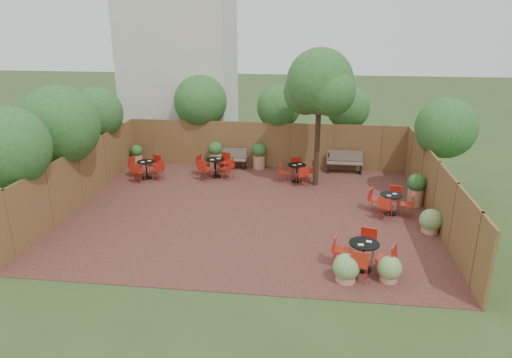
# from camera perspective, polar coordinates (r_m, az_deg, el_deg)

# --- Properties ---
(ground) EXTENTS (80.00, 80.00, 0.00)m
(ground) POSITION_cam_1_polar(r_m,az_deg,el_deg) (15.87, -0.71, -3.98)
(ground) COLOR #354F23
(ground) RESTS_ON ground
(courtyard_paving) EXTENTS (12.00, 10.00, 0.02)m
(courtyard_paving) POSITION_cam_1_polar(r_m,az_deg,el_deg) (15.86, -0.71, -3.95)
(courtyard_paving) COLOR #3A1A18
(courtyard_paving) RESTS_ON ground
(fence_back) EXTENTS (12.00, 0.08, 2.00)m
(fence_back) POSITION_cam_1_polar(r_m,az_deg,el_deg) (20.24, 1.19, 4.20)
(fence_back) COLOR brown
(fence_back) RESTS_ON ground
(fence_left) EXTENTS (0.08, 10.00, 2.00)m
(fence_left) POSITION_cam_1_polar(r_m,az_deg,el_deg) (17.32, -20.80, 0.28)
(fence_left) COLOR brown
(fence_left) RESTS_ON ground
(fence_right) EXTENTS (0.08, 10.00, 2.00)m
(fence_right) POSITION_cam_1_polar(r_m,az_deg,el_deg) (15.89, 21.26, -1.45)
(fence_right) COLOR brown
(fence_right) RESTS_ON ground
(neighbour_building) EXTENTS (5.00, 4.00, 8.00)m
(neighbour_building) POSITION_cam_1_polar(r_m,az_deg,el_deg) (23.47, -9.28, 13.51)
(neighbour_building) COLOR beige
(neighbour_building) RESTS_ON ground
(overhang_foliage) EXTENTS (15.54, 10.57, 2.70)m
(overhang_foliage) POSITION_cam_1_polar(r_m,az_deg,el_deg) (17.61, -9.42, 7.31)
(overhang_foliage) COLOR #21571C
(overhang_foliage) RESTS_ON ground
(courtyard_tree) EXTENTS (2.65, 2.55, 5.25)m
(courtyard_tree) POSITION_cam_1_polar(r_m,az_deg,el_deg) (17.49, 7.82, 11.25)
(courtyard_tree) COLOR black
(courtyard_tree) RESTS_ON courtyard_paving
(park_bench_left) EXTENTS (1.41, 0.48, 0.87)m
(park_bench_left) POSITION_cam_1_polar(r_m,az_deg,el_deg) (20.23, -3.18, 2.60)
(park_bench_left) COLOR brown
(park_bench_left) RESTS_ON courtyard_paving
(park_bench_right) EXTENTS (1.50, 0.51, 0.92)m
(park_bench_right) POSITION_cam_1_polar(r_m,az_deg,el_deg) (19.97, 10.85, 2.14)
(park_bench_right) COLOR brown
(park_bench_right) RESTS_ON courtyard_paving
(bistro_tables) EXTENTS (10.84, 8.46, 0.89)m
(bistro_tables) POSITION_cam_1_polar(r_m,az_deg,el_deg) (16.67, 1.70, -1.15)
(bistro_tables) COLOR black
(bistro_tables) RESTS_ON courtyard_paving
(planters) EXTENTS (11.87, 4.12, 1.15)m
(planters) POSITION_cam_1_polar(r_m,az_deg,el_deg) (19.04, 0.89, 2.03)
(planters) COLOR tan
(planters) RESTS_ON courtyard_paving
(low_shrubs) EXTENTS (3.41, 3.83, 0.74)m
(low_shrubs) POSITION_cam_1_polar(r_m,az_deg,el_deg) (13.17, 16.47, -8.21)
(low_shrubs) COLOR tan
(low_shrubs) RESTS_ON courtyard_paving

